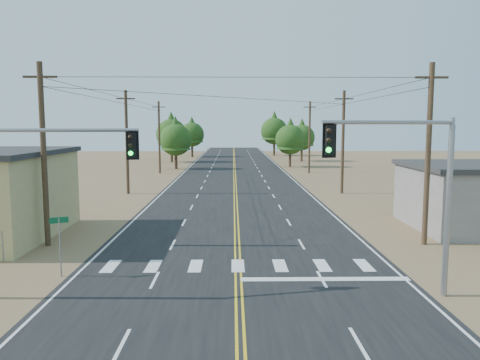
{
  "coord_description": "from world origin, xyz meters",
  "views": [
    {
      "loc": [
        -0.22,
        -13.49,
        6.6
      ],
      "look_at": [
        0.18,
        13.25,
        3.5
      ],
      "focal_mm": 35.0,
      "sensor_mm": 36.0,
      "label": 1
    }
  ],
  "objects": [
    {
      "name": "tree_right_mid",
      "position": [
        12.71,
        74.3,
        4.94
      ],
      "size": [
        4.85,
        4.85,
        8.08
      ],
      "color": "#3F2D1E",
      "rests_on": "ground"
    },
    {
      "name": "utility_pole_left_far",
      "position": [
        -10.5,
        52.0,
        5.12
      ],
      "size": [
        1.8,
        0.3,
        10.0
      ],
      "color": "#4C3826",
      "rests_on": "ground"
    },
    {
      "name": "utility_pole_right_far",
      "position": [
        10.5,
        52.0,
        5.12
      ],
      "size": [
        1.8,
        0.3,
        10.0
      ],
      "color": "#4C3826",
      "rests_on": "ground"
    },
    {
      "name": "utility_pole_left_near",
      "position": [
        -10.5,
        12.0,
        5.12
      ],
      "size": [
        1.8,
        0.3,
        10.0
      ],
      "color": "#4C3826",
      "rests_on": "ground"
    },
    {
      "name": "utility_pole_right_near",
      "position": [
        10.5,
        12.0,
        5.12
      ],
      "size": [
        1.8,
        0.3,
        10.0
      ],
      "color": "#4C3826",
      "rests_on": "ground"
    },
    {
      "name": "tree_left_far",
      "position": [
        -9.0,
        87.0,
        5.3
      ],
      "size": [
        5.2,
        5.2,
        8.67
      ],
      "color": "#3F2D1E",
      "rests_on": "ground"
    },
    {
      "name": "utility_pole_left_mid",
      "position": [
        -10.5,
        32.0,
        5.12
      ],
      "size": [
        1.8,
        0.3,
        10.0
      ],
      "color": "#4C3826",
      "rests_on": "ground"
    },
    {
      "name": "tree_left_near",
      "position": [
        -9.0,
        58.35,
        4.99
      ],
      "size": [
        4.9,
        4.9,
        8.16
      ],
      "color": "#3F2D1E",
      "rests_on": "ground"
    },
    {
      "name": "tree_left_mid",
      "position": [
        -11.47,
        72.34,
        5.67
      ],
      "size": [
        5.56,
        5.56,
        9.27
      ],
      "color": "#3F2D1E",
      "rests_on": "ground"
    },
    {
      "name": "road",
      "position": [
        0.0,
        30.0,
        0.01
      ],
      "size": [
        15.0,
        200.0,
        0.02
      ],
      "primitive_type": "cube",
      "color": "black",
      "rests_on": "ground"
    },
    {
      "name": "signal_mast_left",
      "position": [
        -7.92,
        4.33,
        4.51
      ],
      "size": [
        5.76,
        1.34,
        6.62
      ],
      "rotation": [
        0.0,
        0.0,
        0.2
      ],
      "color": "gray",
      "rests_on": "ground"
    },
    {
      "name": "signal_mast_right",
      "position": [
        6.5,
        3.58,
        4.66
      ],
      "size": [
        5.31,
        1.72,
        6.92
      ],
      "rotation": [
        0.0,
        0.0,
        0.27
      ],
      "color": "gray",
      "rests_on": "ground"
    },
    {
      "name": "utility_pole_right_mid",
      "position": [
        10.5,
        32.0,
        5.12
      ],
      "size": [
        1.8,
        0.3,
        10.0
      ],
      "color": "#4C3826",
      "rests_on": "ground"
    },
    {
      "name": "tree_right_near",
      "position": [
        9.0,
        61.8,
        4.89
      ],
      "size": [
        4.8,
        4.8,
        7.99
      ],
      "color": "#3F2D1E",
      "rests_on": "ground"
    },
    {
      "name": "street_sign",
      "position": [
        -7.8,
        6.59,
        1.78
      ],
      "size": [
        0.74,
        0.34,
        2.66
      ],
      "rotation": [
        0.0,
        0.0,
        0.41
      ],
      "color": "gray",
      "rests_on": "ground"
    },
    {
      "name": "ground",
      "position": [
        0.0,
        0.0,
        0.0
      ],
      "size": [
        220.0,
        220.0,
        0.0
      ],
      "primitive_type": "plane",
      "color": "olive",
      "rests_on": "ground"
    },
    {
      "name": "tree_right_far",
      "position": [
        9.0,
        91.23,
        6.09
      ],
      "size": [
        5.97,
        5.97,
        9.96
      ],
      "color": "#3F2D1E",
      "rests_on": "ground"
    }
  ]
}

